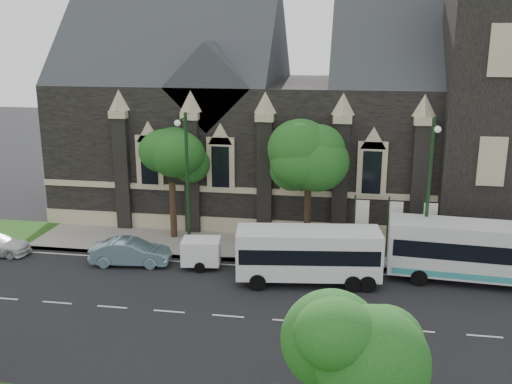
% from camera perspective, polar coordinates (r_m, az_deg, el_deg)
% --- Properties ---
extents(ground, '(160.00, 160.00, 0.00)m').
position_cam_1_polar(ground, '(28.89, -2.79, -12.16)').
color(ground, black).
rests_on(ground, ground).
extents(sidewalk, '(80.00, 5.00, 0.15)m').
position_cam_1_polar(sidewalk, '(37.42, 0.29, -5.52)').
color(sidewalk, gray).
rests_on(sidewalk, ground).
extents(museum, '(40.00, 17.70, 29.90)m').
position_cam_1_polar(museum, '(44.17, 8.90, 8.29)').
color(museum, black).
rests_on(museum, ground).
extents(tree_park_east, '(3.40, 3.40, 6.28)m').
position_cam_1_polar(tree_park_east, '(17.96, 10.52, -13.73)').
color(tree_park_east, black).
rests_on(tree_park_east, ground).
extents(tree_walk_right, '(4.08, 4.08, 7.80)m').
position_cam_1_polar(tree_walk_right, '(36.64, 5.58, 3.32)').
color(tree_walk_right, black).
rests_on(tree_walk_right, ground).
extents(tree_walk_left, '(3.91, 3.91, 7.64)m').
position_cam_1_polar(tree_walk_left, '(38.30, -8.02, 3.63)').
color(tree_walk_left, black).
rests_on(tree_walk_left, ground).
extents(street_lamp_near, '(0.36, 1.88, 9.00)m').
position_cam_1_polar(street_lamp_near, '(33.48, 16.76, 0.40)').
color(street_lamp_near, '#163218').
rests_on(street_lamp_near, ground).
extents(street_lamp_mid, '(0.36, 1.88, 9.00)m').
position_cam_1_polar(street_lamp_mid, '(34.55, -6.91, 1.37)').
color(street_lamp_mid, '#163218').
rests_on(street_lamp_mid, ground).
extents(banner_flag_left, '(0.90, 0.10, 4.00)m').
position_cam_1_polar(banner_flag_left, '(35.78, 10.17, -2.82)').
color(banner_flag_left, '#163218').
rests_on(banner_flag_left, ground).
extents(banner_flag_center, '(0.90, 0.10, 4.00)m').
position_cam_1_polar(banner_flag_center, '(35.87, 13.36, -2.95)').
color(banner_flag_center, '#163218').
rests_on(banner_flag_center, ground).
extents(banner_flag_right, '(0.90, 0.10, 4.00)m').
position_cam_1_polar(banner_flag_right, '(36.08, 16.54, -3.07)').
color(banner_flag_right, '#163218').
rests_on(banner_flag_right, ground).
extents(tour_coach, '(11.73, 3.41, 3.38)m').
position_cam_1_polar(tour_coach, '(34.26, 22.79, -5.55)').
color(tour_coach, silver).
rests_on(tour_coach, ground).
extents(shuttle_bus, '(8.11, 3.60, 3.03)m').
position_cam_1_polar(shuttle_bus, '(32.06, 5.21, -5.96)').
color(shuttle_bus, white).
rests_on(shuttle_bus, ground).
extents(box_trailer, '(3.31, 1.95, 1.72)m').
position_cam_1_polar(box_trailer, '(34.36, -5.43, -5.88)').
color(box_trailer, white).
rests_on(box_trailer, ground).
extents(sedan, '(4.86, 2.14, 1.55)m').
position_cam_1_polar(sedan, '(35.48, -12.32, -5.83)').
color(sedan, '#7598A9').
rests_on(sedan, ground).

